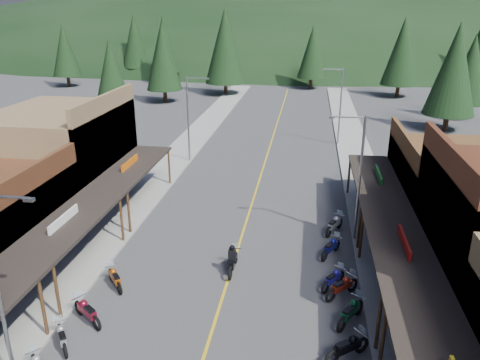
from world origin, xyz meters
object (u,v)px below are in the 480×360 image
at_px(streetlight_1, 189,116).
at_px(rider_on_bike, 233,260).
at_px(streetlight_2, 358,174).
at_px(bike_west_8, 115,277).
at_px(bike_east_6, 347,346).
at_px(bike_east_8, 342,286).
at_px(bike_east_11, 334,224).
at_px(streetlight_3, 339,103).
at_px(pine_7, 135,41).
at_px(bike_west_7, 87,310).
at_px(pedestrian_east_b, 366,191).
at_px(pine_4, 402,51).
at_px(pine_1, 164,44).
at_px(bike_west_6, 62,336).
at_px(shop_east_3, 456,190).
at_px(pine_8, 111,71).
at_px(bike_east_9, 333,278).
at_px(pine_2, 225,45).
at_px(pine_3, 312,52).
at_px(pine_11, 454,69).
at_px(pine_9, 471,69).
at_px(pine_10, 163,57).
at_px(bike_east_10, 331,247).
at_px(pine_0, 65,50).
at_px(shop_west_3, 63,157).
at_px(bike_east_7, 351,311).

relative_size(streetlight_1, rider_on_bike, 3.41).
bearing_deg(streetlight_2, bike_west_8, -150.36).
relative_size(bike_west_8, bike_east_6, 0.91).
relative_size(bike_east_8, bike_east_11, 0.98).
height_order(streetlight_3, bike_east_11, streetlight_3).
distance_m(pine_7, bike_west_7, 82.71).
relative_size(bike_east_11, rider_on_bike, 0.97).
bearing_deg(pedestrian_east_b, pine_4, -122.33).
height_order(pine_1, bike_west_6, pine_1).
distance_m(shop_east_3, rider_on_bike, 15.96).
bearing_deg(pine_4, pine_8, -153.43).
xyz_separation_m(pine_7, rider_on_bike, (32.12, -72.80, -6.53)).
bearing_deg(bike_east_9, pine_2, 140.51).
bearing_deg(pine_3, pine_11, -60.26).
bearing_deg(bike_east_6, pine_9, 121.01).
xyz_separation_m(pine_10, rider_on_bike, (18.12, -46.80, -6.07)).
height_order(pine_4, bike_east_8, pine_4).
distance_m(bike_west_6, rider_on_bike, 9.52).
xyz_separation_m(pine_10, bike_east_9, (23.57, -47.57, -6.21)).
bearing_deg(streetlight_1, bike_east_10, -52.40).
xyz_separation_m(pine_1, bike_west_7, (18.15, -72.19, -6.59)).
bearing_deg(streetlight_1, bike_west_7, -87.40).
bearing_deg(pine_0, bike_west_6, -62.84).
xyz_separation_m(pine_0, bike_east_11, (45.87, -53.13, -5.83)).
bearing_deg(shop_west_3, bike_west_8, -52.55).
bearing_deg(pine_2, pedestrian_east_b, -67.23).
height_order(bike_east_10, rider_on_bike, rider_on_bike).
distance_m(shop_east_3, bike_west_8, 22.22).
bearing_deg(bike_east_11, pedestrian_east_b, 92.02).
xyz_separation_m(streetlight_2, bike_east_6, (-1.02, -10.90, -3.81)).
relative_size(shop_west_3, pine_10, 0.94).
bearing_deg(shop_west_3, pine_1, 99.87).
distance_m(pine_8, pedestrian_east_b, 40.23).
xyz_separation_m(pine_4, bike_east_7, (-11.76, -60.44, -6.57)).
height_order(streetlight_3, pine_3, pine_3).
xyz_separation_m(shop_west_3, pine_7, (-18.22, 64.70, 3.72)).
xyz_separation_m(streetlight_2, pine_1, (-30.95, 62.00, 2.78)).
bearing_deg(pine_1, pine_10, -73.30).
bearing_deg(bike_east_8, pine_7, 162.78).
relative_size(pine_11, bike_east_11, 5.46).
bearing_deg(pine_0, rider_on_bike, -55.69).
bearing_deg(streetlight_1, bike_east_8, -57.58).
bearing_deg(rider_on_bike, shop_east_3, 31.67).
height_order(shop_east_3, pine_10, pine_10).
bearing_deg(pine_11, bike_east_9, -112.08).
height_order(shop_west_3, pine_4, pine_4).
distance_m(shop_west_3, bike_west_6, 17.30).
bearing_deg(bike_west_7, bike_east_11, -10.66).
height_order(pine_1, pine_11, pine_1).
xyz_separation_m(streetlight_3, pine_7, (-38.95, 46.00, 2.78)).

